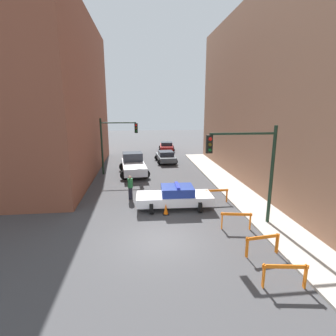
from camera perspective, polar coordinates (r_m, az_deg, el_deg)
ground_plane at (r=12.98m, az=-1.41°, el=-15.47°), size 120.00×120.00×0.00m
sidewalk_right at (r=14.76m, az=24.00°, el=-12.71°), size 2.40×44.00×0.12m
building_corner_left at (r=27.67m, az=-30.74°, el=13.16°), size 14.00×20.00×14.15m
building_right at (r=24.10m, az=31.19°, el=13.56°), size 12.00×28.00×14.30m
traffic_light_near at (r=14.04m, az=17.67°, el=1.50°), size 3.64×0.35×5.20m
traffic_light_far at (r=24.86m, az=-11.77°, el=6.38°), size 3.44×0.35×5.20m
police_car at (r=16.51m, az=1.52°, el=-6.28°), size 4.75×2.45×1.52m
white_truck at (r=24.99m, az=-7.56°, el=0.79°), size 2.96×5.56×1.90m
parked_car_near at (r=29.98m, az=-0.50°, el=2.52°), size 2.43×4.39×1.31m
parked_car_mid at (r=37.89m, az=-0.31°, el=4.77°), size 2.52×4.44×1.31m
pedestrian_crossing at (r=18.20m, az=-8.20°, el=-4.09°), size 0.51×0.51×1.66m
barrier_front at (r=10.61m, az=24.08°, el=-19.98°), size 1.59×0.36×0.90m
barrier_mid at (r=12.26m, az=19.88°, el=-14.89°), size 1.59×0.34×0.90m
barrier_back at (r=14.20m, az=14.62°, el=-10.52°), size 1.58×0.41×0.90m
barrier_corner at (r=17.71m, az=10.50°, el=-5.49°), size 1.60×0.20×0.90m
traffic_cone at (r=15.65m, az=-0.48°, el=-8.98°), size 0.36×0.36×0.66m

